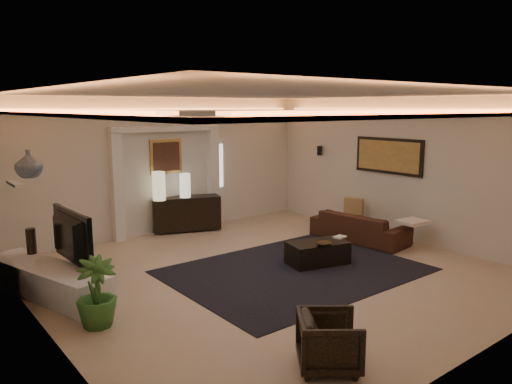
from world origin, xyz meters
TOP-DOWN VIEW (x-y plane):
  - floor at (0.00, 0.00)m, footprint 7.00×7.00m
  - ceiling at (0.00, 0.00)m, footprint 7.00×7.00m
  - wall_back at (0.00, 3.50)m, footprint 7.00×0.00m
  - wall_front at (0.00, -3.50)m, footprint 7.00×0.00m
  - wall_left at (-3.50, 0.00)m, footprint 0.00×7.00m
  - wall_right at (3.50, 0.00)m, footprint 0.00×7.00m
  - cove_soffit at (0.00, 0.00)m, footprint 7.00×7.00m
  - daylight_slit at (1.35, 3.48)m, footprint 0.25×0.03m
  - area_rug at (0.40, -0.20)m, footprint 4.00×3.00m
  - pilaster_left at (-1.15, 3.40)m, footprint 0.22×0.20m
  - pilaster_right at (1.15, 3.40)m, footprint 0.22×0.20m
  - alcove_header at (0.00, 3.40)m, footprint 2.52×0.20m
  - painting_frame at (0.00, 3.47)m, footprint 0.74×0.04m
  - painting_canvas at (0.00, 3.44)m, footprint 0.62×0.02m
  - art_panel_frame at (3.47, 0.30)m, footprint 0.04×1.64m
  - art_panel_gold at (3.44, 0.30)m, footprint 0.02×1.50m
  - wall_sconce at (3.38, 2.20)m, footprint 0.12×0.12m
  - wall_niche at (-3.44, 1.40)m, footprint 0.10×0.55m
  - console at (0.34, 3.25)m, footprint 1.53×0.92m
  - lamp_left at (-0.30, 3.25)m, footprint 0.36×0.36m
  - lamp_right at (0.31, 3.22)m, footprint 0.29×0.29m
  - media_ledge at (-3.15, 1.26)m, footprint 1.24×2.44m
  - tv at (-2.91, 1.15)m, footprint 1.36×0.23m
  - figurine at (-3.15, 2.00)m, footprint 0.18×0.18m
  - ginger_jar at (-3.15, 1.76)m, footprint 0.52×0.52m
  - plant at (-2.95, -0.21)m, footprint 0.54×0.54m
  - sofa at (2.70, 0.36)m, footprint 2.05×1.00m
  - throw_blanket at (2.99, -0.67)m, footprint 0.57×0.48m
  - throw_pillow at (3.15, 0.91)m, footprint 0.27×0.43m
  - coffee_table at (0.95, -0.18)m, footprint 1.13×0.79m
  - bowl at (0.85, -0.41)m, footprint 0.36×0.36m
  - magazine at (1.46, -0.22)m, footprint 0.24×0.19m
  - armchair at (-1.41, -2.67)m, footprint 0.89×0.89m

SIDE VIEW (x-z plane):
  - floor at x=0.00m, z-range 0.00..0.00m
  - area_rug at x=0.40m, z-range 0.00..0.01m
  - coffee_table at x=0.95m, z-range 0.01..0.40m
  - media_ledge at x=-3.15m, z-range 0.00..0.45m
  - sofa at x=2.70m, z-range 0.00..0.58m
  - armchair at x=-1.41m, z-range 0.00..0.59m
  - console at x=0.34m, z-range 0.03..0.77m
  - magazine at x=1.46m, z-range 0.41..0.44m
  - plant at x=-2.95m, z-range 0.00..0.88m
  - bowl at x=0.85m, z-range 0.41..0.48m
  - throw_blanket at x=2.99m, z-range 0.52..0.58m
  - throw_pillow at x=3.15m, z-range 0.34..0.76m
  - figurine at x=-3.15m, z-range 0.44..0.84m
  - tv at x=-2.91m, z-range 0.45..1.23m
  - lamp_left at x=-0.30m, z-range 0.79..1.39m
  - lamp_right at x=0.31m, z-range 0.83..1.35m
  - pilaster_left at x=-1.15m, z-range 0.00..2.20m
  - pilaster_right at x=1.15m, z-range 0.00..2.20m
  - daylight_slit at x=1.35m, z-range 0.85..1.85m
  - wall_back at x=0.00m, z-range -2.05..4.95m
  - wall_front at x=0.00m, z-range -2.05..4.95m
  - wall_left at x=-3.50m, z-range -2.05..4.95m
  - wall_right at x=3.50m, z-range -2.05..4.95m
  - painting_frame at x=0.00m, z-range 1.28..2.02m
  - painting_canvas at x=0.00m, z-range 1.34..1.96m
  - wall_niche at x=-3.44m, z-range 1.63..1.67m
  - wall_sconce at x=3.38m, z-range 1.57..1.79m
  - art_panel_gold at x=3.44m, z-range 1.39..2.01m
  - art_panel_frame at x=3.47m, z-range 1.33..2.07m
  - ginger_jar at x=-3.15m, z-range 1.67..2.08m
  - alcove_header at x=0.00m, z-range 2.19..2.31m
  - cove_soffit at x=0.00m, z-range 2.60..2.64m
  - ceiling at x=0.00m, z-range 2.90..2.90m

